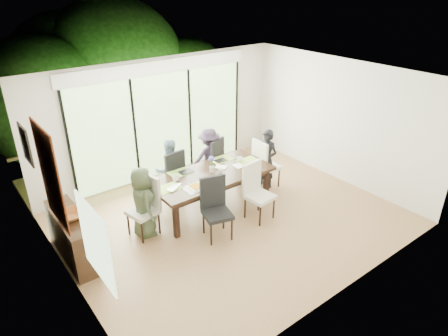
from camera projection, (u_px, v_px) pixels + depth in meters
floor at (232, 219)px, 7.68m from camera, size 6.00×5.00×0.01m
ceiling at (233, 79)px, 6.49m from camera, size 6.00×5.00×0.01m
wall_back at (162, 119)px, 8.87m from camera, size 6.00×0.02×2.70m
wall_front at (351, 217)px, 5.30m from camera, size 6.00×0.02×2.70m
wall_left at (61, 211)px, 5.44m from camera, size 0.02×5.00×2.70m
wall_right at (340, 121)px, 8.74m from camera, size 0.02×5.00×2.70m
glass_doors at (163, 125)px, 8.91m from camera, size 4.20×0.02×2.30m
blinds_header at (159, 67)px, 8.33m from camera, size 4.40×0.06×0.28m
mullion_a at (69, 148)px, 7.75m from camera, size 0.05×0.04×2.30m
mullion_b at (135, 132)px, 8.52m from camera, size 0.05×0.04×2.30m
mullion_c at (190, 119)px, 9.29m from camera, size 0.05×0.04×2.30m
mullion_d at (236, 108)px, 10.06m from camera, size 0.05×0.04×2.30m
side_window at (95, 243)px, 4.54m from camera, size 0.02×0.90×1.00m
deck at (148, 162)px, 10.12m from camera, size 6.00×1.80×0.10m
rail_top at (132, 131)px, 10.43m from camera, size 6.00×0.08×0.06m
foliage_left at (43, 101)px, 9.76m from camera, size 3.20×3.20×3.20m
foliage_mid at (115, 70)px, 11.24m from camera, size 4.00×4.00×4.00m
foliage_right at (185, 85)px, 11.89m from camera, size 2.80×2.80×2.80m
foliage_far at (72, 77)px, 11.26m from camera, size 3.60×3.60×3.60m
table_top at (211, 175)px, 7.75m from camera, size 2.44×1.12×0.06m
table_apron at (211, 179)px, 7.79m from camera, size 2.24×0.92×0.10m
table_leg_fl at (176, 220)px, 7.02m from camera, size 0.09×0.09×0.70m
table_leg_fr at (266, 184)px, 8.20m from camera, size 0.09×0.09×0.70m
table_leg_bl at (153, 200)px, 7.63m from camera, size 0.09×0.09×0.70m
table_leg_br at (239, 170)px, 8.81m from camera, size 0.09×0.09×0.70m
chair_left_end at (142, 208)px, 7.00m from camera, size 0.55×0.55×1.12m
chair_right_end at (267, 163)px, 8.65m from camera, size 0.49×0.49×1.12m
chair_far_left at (169, 174)px, 8.18m from camera, size 0.52×0.52×1.12m
chair_far_right at (209, 161)px, 8.73m from camera, size 0.61×0.61×1.12m
chair_near_left at (217, 210)px, 6.93m from camera, size 0.58×0.58×1.12m
chair_near_right at (260, 193)px, 7.48m from camera, size 0.51×0.51×1.12m
person_left_end at (143, 202)px, 6.97m from camera, size 0.48×0.67×1.31m
person_right_end at (267, 159)px, 8.59m from camera, size 0.50×0.68×1.31m
person_far_left at (169, 170)px, 8.13m from camera, size 0.68×0.50×1.31m
person_far_right at (209, 157)px, 8.67m from camera, size 0.69×0.52×1.31m
placemat_left at (169, 188)px, 7.21m from camera, size 0.45×0.33×0.01m
placemat_right at (248, 161)px, 8.26m from camera, size 0.45×0.33×0.01m
placemat_far_l at (180, 173)px, 7.77m from camera, size 0.45×0.33×0.01m
placemat_far_r at (221, 159)px, 8.32m from camera, size 0.45×0.33×0.01m
placemat_paper at (196, 188)px, 7.22m from camera, size 0.45×0.33×0.01m
tablet_far_l at (186, 172)px, 7.79m from camera, size 0.26×0.18×0.01m
tablet_far_r at (221, 160)px, 8.25m from camera, size 0.24×0.17×0.01m
papers at (240, 165)px, 8.08m from camera, size 0.31×0.22×0.00m
platter_base at (196, 187)px, 7.21m from camera, size 0.26×0.26×0.02m
platter_snacks at (196, 186)px, 7.20m from camera, size 0.20×0.20×0.01m
vase at (212, 169)px, 7.77m from camera, size 0.08×0.08×0.12m
hyacinth_stems at (212, 164)px, 7.72m from camera, size 0.04×0.04×0.16m
hyacinth_blooms at (211, 159)px, 7.67m from camera, size 0.11×0.11×0.11m
laptop at (176, 188)px, 7.19m from camera, size 0.40×0.35×0.03m
cup_a at (176, 179)px, 7.44m from camera, size 0.14×0.14×0.10m
cup_b at (220, 171)px, 7.73m from camera, size 0.14×0.14×0.09m
cup_c at (240, 159)px, 8.22m from camera, size 0.13×0.13×0.10m
book at (220, 169)px, 7.90m from camera, size 0.27×0.28×0.02m
sideboard at (73, 237)px, 6.49m from camera, size 0.41×1.44×0.81m
bowl at (70, 216)px, 6.22m from camera, size 0.43×0.43×0.10m
candlestick_base at (61, 205)px, 6.55m from camera, size 0.09×0.09×0.04m
candlestick_shaft at (55, 175)px, 6.30m from camera, size 0.02×0.02×1.13m
candlestick_pan at (48, 142)px, 6.06m from camera, size 0.09×0.09×0.03m
candle at (47, 139)px, 6.03m from camera, size 0.03×0.03×0.09m
tapestry at (50, 176)px, 5.59m from camera, size 0.02×1.00×1.50m
art_frame at (25, 145)px, 6.49m from camera, size 0.03×0.55×0.65m
art_canvas at (27, 144)px, 6.50m from camera, size 0.01×0.45×0.55m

